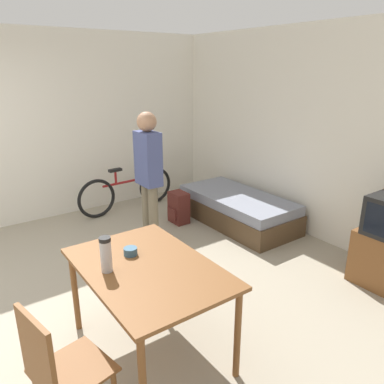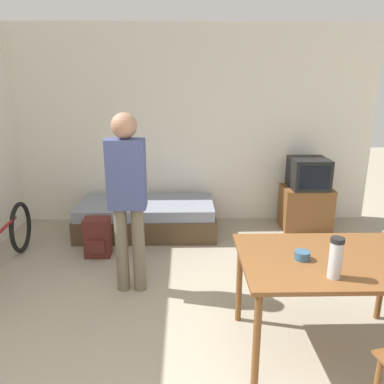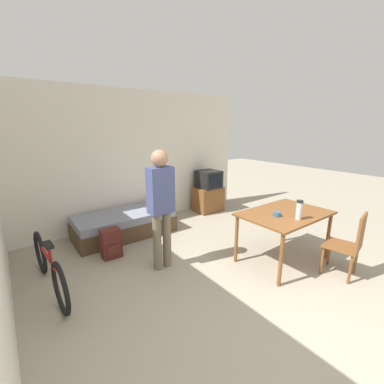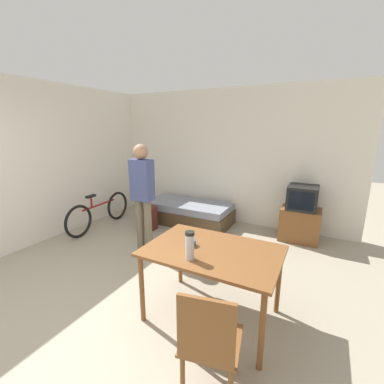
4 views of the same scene
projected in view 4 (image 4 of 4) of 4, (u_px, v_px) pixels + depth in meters
The scene contains 12 objects.
ground_plane at pixel (55, 343), 2.37m from camera, with size 20.00×20.00×0.00m, color #9E937F.
wall_back at pixel (217, 157), 5.38m from camera, with size 5.47×0.06×2.70m.
wall_left at pixel (63, 161), 4.72m from camera, with size 0.06×4.85×2.70m.
daybed at pixel (188, 212), 5.38m from camera, with size 1.80×0.87×0.43m.
tv at pixel (301, 215), 4.45m from camera, with size 0.65×0.50×0.98m.
dining_table at pixel (212, 257), 2.56m from camera, with size 1.32×0.89×0.77m.
wooden_chair at pixel (209, 341), 1.78m from camera, with size 0.49×0.49×0.91m.
bicycle at pixel (100, 212), 5.07m from camera, with size 0.15×1.66×0.71m.
person_standing at pixel (142, 190), 3.96m from camera, with size 0.34×0.23×1.70m.
thermos_flask at pixel (190, 244), 2.32m from camera, with size 0.09×0.09×0.27m.
mate_bowl at pixel (191, 243), 2.62m from camera, with size 0.11×0.11×0.06m.
backpack at pixel (148, 218), 5.01m from camera, with size 0.29×0.24×0.46m.
Camera 4 is at (2.04, -1.14, 1.94)m, focal length 24.00 mm.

